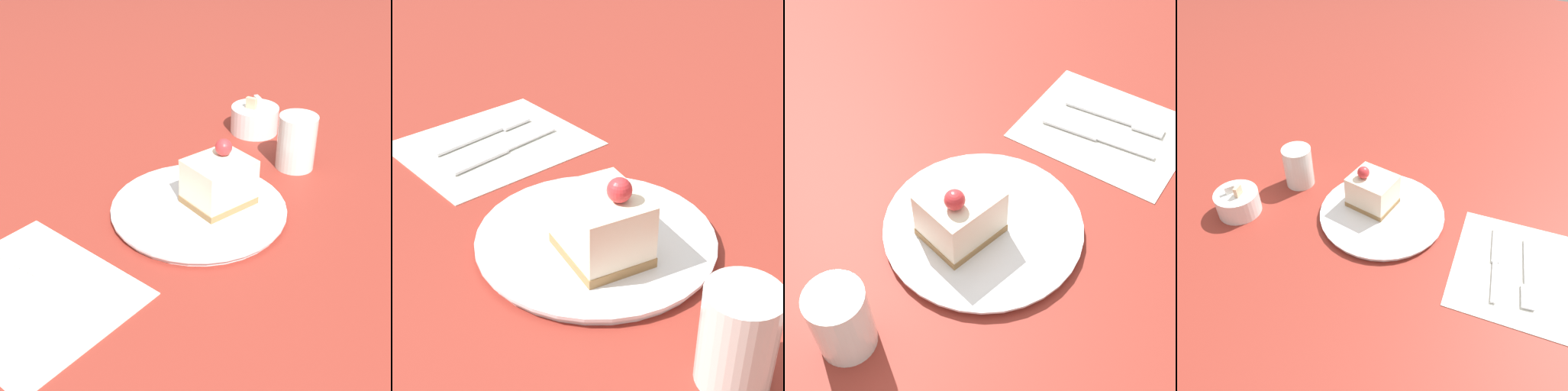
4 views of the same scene
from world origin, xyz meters
The scene contains 7 objects.
ground_plane centered at (0.00, 0.00, 0.00)m, with size 4.00×4.00×0.00m, color maroon.
plate centered at (0.01, 0.02, 0.01)m, with size 0.27×0.27×0.01m.
cake_slice centered at (0.04, 0.01, 0.05)m, with size 0.09×0.08×0.10m.
napkin centered at (-0.27, 0.01, 0.00)m, with size 0.25×0.29×0.00m.
fork centered at (-0.30, 0.02, 0.01)m, with size 0.06×0.16×0.00m.
knife centered at (-0.24, 0.00, 0.01)m, with size 0.07×0.18×0.00m.
drinking_glass centered at (0.23, 0.03, 0.05)m, with size 0.07×0.07×0.10m.
Camera 2 is at (0.52, -0.27, 0.43)m, focal length 60.00 mm.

